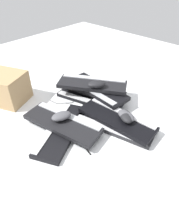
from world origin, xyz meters
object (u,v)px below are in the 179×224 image
(mouse_2, at_px, (126,116))
(mouse_3, at_px, (126,116))
(mouse_0, at_px, (97,84))
(keyboard_5, at_px, (97,89))
(mouse_1, at_px, (61,116))
(cardboard_box, at_px, (7,88))
(keyboard_6, at_px, (117,119))
(keyboard_0, at_px, (114,125))
(keyboard_2, at_px, (62,130))
(keyboard_4, at_px, (92,89))
(keyboard_7, at_px, (92,84))
(keyboard_3, at_px, (63,123))
(keyboard_1, at_px, (90,98))

(mouse_2, xyz_separation_m, mouse_3, (0.00, -0.00, 0.00))
(mouse_0, bearing_deg, keyboard_5, 74.11)
(mouse_1, relative_size, cardboard_box, 0.48)
(mouse_3, bearing_deg, keyboard_6, -124.96)
(keyboard_6, relative_size, mouse_3, 4.07)
(keyboard_0, height_order, keyboard_5, keyboard_5)
(keyboard_6, bearing_deg, mouse_3, 15.73)
(keyboard_2, bearing_deg, mouse_1, 135.53)
(keyboard_0, height_order, keyboard_4, keyboard_4)
(keyboard_7, xyz_separation_m, mouse_1, (0.08, -0.34, -0.02))
(keyboard_2, height_order, keyboard_7, keyboard_7)
(keyboard_0, bearing_deg, keyboard_3, -134.21)
(keyboard_2, xyz_separation_m, keyboard_7, (-0.11, 0.36, 0.09))
(keyboard_0, bearing_deg, cardboard_box, -158.65)
(keyboard_1, bearing_deg, mouse_3, -11.77)
(cardboard_box, bearing_deg, mouse_0, 40.12)
(keyboard_1, relative_size, mouse_3, 4.22)
(keyboard_3, xyz_separation_m, cardboard_box, (-0.47, -0.06, 0.05))
(keyboard_5, bearing_deg, cardboard_box, -134.87)
(keyboard_4, bearing_deg, keyboard_7, -49.71)
(keyboard_1, bearing_deg, keyboard_2, -73.76)
(keyboard_6, bearing_deg, keyboard_0, -82.05)
(mouse_0, distance_m, mouse_1, 0.31)
(keyboard_4, height_order, mouse_2, mouse_2)
(keyboard_0, height_order, cardboard_box, cardboard_box)
(mouse_3, bearing_deg, mouse_1, -98.05)
(cardboard_box, bearing_deg, keyboard_0, 21.35)
(mouse_2, height_order, cardboard_box, cardboard_box)
(keyboard_2, xyz_separation_m, mouse_2, (0.23, 0.27, 0.07))
(mouse_1, relative_size, mouse_3, 1.00)
(mouse_1, bearing_deg, keyboard_6, -23.57)
(keyboard_1, height_order, keyboard_4, keyboard_4)
(keyboard_4, relative_size, keyboard_7, 1.01)
(keyboard_0, relative_size, keyboard_7, 1.02)
(keyboard_4, xyz_separation_m, mouse_3, (0.36, -0.13, 0.04))
(keyboard_2, relative_size, keyboard_7, 1.02)
(keyboard_4, relative_size, mouse_0, 4.19)
(keyboard_5, distance_m, mouse_3, 0.33)
(mouse_2, bearing_deg, keyboard_0, 61.04)
(keyboard_7, xyz_separation_m, mouse_3, (0.34, -0.10, -0.02))
(keyboard_0, relative_size, cardboard_box, 2.04)
(keyboard_2, bearing_deg, mouse_0, 97.52)
(keyboard_4, bearing_deg, keyboard_5, -19.14)
(keyboard_2, distance_m, mouse_2, 0.36)
(mouse_3, bearing_deg, keyboard_2, -92.19)
(keyboard_0, height_order, mouse_1, mouse_1)
(keyboard_2, distance_m, mouse_0, 0.36)
(mouse_3, bearing_deg, keyboard_0, -100.14)
(keyboard_7, relative_size, mouse_0, 4.13)
(keyboard_7, bearing_deg, keyboard_0, -25.17)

